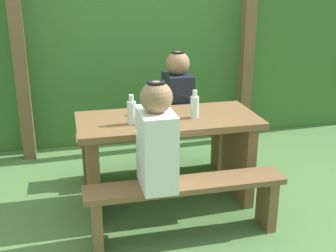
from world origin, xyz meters
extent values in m
plane|color=#507A40|center=(0.00, 0.00, 0.00)|extent=(12.00, 12.00, 0.00)
cube|color=#3B6A2C|center=(0.00, 1.92, 0.98)|extent=(6.40, 0.99, 1.95)
cube|color=brown|center=(-1.16, 1.21, 1.10)|extent=(0.12, 0.12, 2.20)
cube|color=brown|center=(1.16, 1.21, 1.10)|extent=(0.12, 0.12, 2.20)
cube|color=brown|center=(0.00, 0.00, 0.70)|extent=(1.40, 0.64, 0.05)
cube|color=brown|center=(-0.60, 0.00, 0.34)|extent=(0.08, 0.54, 0.68)
cube|color=brown|center=(0.60, 0.00, 0.34)|extent=(0.08, 0.54, 0.68)
cube|color=brown|center=(0.00, -0.53, 0.41)|extent=(1.40, 0.24, 0.04)
cube|color=brown|center=(-0.62, -0.53, 0.19)|extent=(0.07, 0.22, 0.39)
cube|color=brown|center=(0.62, -0.53, 0.19)|extent=(0.07, 0.22, 0.39)
cube|color=brown|center=(0.00, 0.53, 0.41)|extent=(1.40, 0.24, 0.04)
cube|color=brown|center=(-0.62, 0.53, 0.19)|extent=(0.07, 0.22, 0.39)
cube|color=brown|center=(0.62, 0.53, 0.19)|extent=(0.07, 0.22, 0.39)
cube|color=white|center=(-0.20, -0.53, 0.69)|extent=(0.22, 0.34, 0.52)
sphere|color=#936B4C|center=(-0.20, -0.53, 1.04)|extent=(0.21, 0.21, 0.21)
cylinder|color=black|center=(-0.20, -0.53, 1.13)|extent=(0.12, 0.12, 0.02)
cylinder|color=white|center=(-0.20, -0.39, 0.79)|extent=(0.25, 0.07, 0.15)
cube|color=black|center=(0.21, 0.53, 0.69)|extent=(0.22, 0.34, 0.52)
sphere|color=#936B4C|center=(0.21, 0.53, 1.04)|extent=(0.21, 0.21, 0.21)
cylinder|color=black|center=(0.21, 0.53, 1.13)|extent=(0.12, 0.12, 0.02)
cylinder|color=black|center=(0.21, 0.39, 0.79)|extent=(0.25, 0.07, 0.15)
cylinder|color=silver|center=(-0.21, 0.12, 0.77)|extent=(0.07, 0.07, 0.08)
cylinder|color=silver|center=(-0.30, -0.09, 0.81)|extent=(0.07, 0.07, 0.17)
cylinder|color=silver|center=(-0.30, -0.09, 0.93)|extent=(0.04, 0.04, 0.05)
cylinder|color=silver|center=(0.20, -0.05, 0.81)|extent=(0.07, 0.07, 0.17)
cylinder|color=silver|center=(0.20, -0.05, 0.92)|extent=(0.04, 0.04, 0.05)
cylinder|color=silver|center=(-0.09, -0.10, 0.82)|extent=(0.06, 0.06, 0.18)
cylinder|color=silver|center=(-0.09, -0.10, 0.94)|extent=(0.03, 0.03, 0.05)
camera|label=1|loc=(-0.74, -3.10, 1.77)|focal=46.37mm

